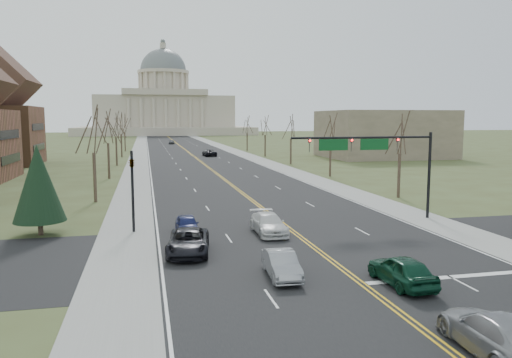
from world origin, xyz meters
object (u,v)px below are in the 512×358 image
car_far_nb (209,153)px  car_nb_inner_second (496,334)px  car_nb_inner_lead (402,270)px  signal_left (132,182)px  car_sb_outer_second (187,224)px  car_far_sb (172,142)px  car_sb_inner_lead (282,264)px  car_sb_outer_lead (188,242)px  signal_mast (374,150)px  car_sb_inner_second (269,224)px

car_far_nb → car_nb_inner_second: bearing=83.5°
car_nb_inner_lead → signal_left: bearing=-50.8°
car_sb_outer_second → car_far_sb: bearing=87.3°
car_sb_inner_lead → car_sb_outer_lead: car_sb_outer_lead is taller
car_sb_inner_lead → car_sb_outer_lead: (-4.39, 5.68, 0.06)m
signal_mast → car_far_sb: size_ratio=2.88×
signal_left → car_sb_outer_second: signal_left is taller
car_sb_inner_second → car_sb_outer_lead: bearing=-146.2°
car_sb_outer_lead → car_nb_inner_lead: bearing=-31.7°
car_nb_inner_second → car_sb_inner_second: car_nb_inner_second is taller
car_nb_inner_lead → car_nb_inner_second: size_ratio=0.84×
car_sb_inner_second → car_sb_outer_second: (-5.76, 1.34, -0.06)m
car_nb_inner_second → car_sb_inner_lead: car_nb_inner_second is taller
car_nb_inner_second → car_sb_inner_second: size_ratio=1.07×
car_sb_inner_lead → car_sb_inner_second: size_ratio=0.83×
car_sb_outer_second → car_nb_inner_second: bearing=-67.0°
car_nb_inner_lead → car_sb_inner_lead: car_nb_inner_lead is taller
signal_mast → car_sb_outer_second: bearing=-174.7°
car_sb_outer_lead → car_sb_inner_lead: bearing=-44.3°
car_nb_inner_second → signal_left: bearing=-56.5°
car_nb_inner_lead → car_sb_outer_lead: car_nb_inner_lead is taller
signal_mast → car_sb_outer_lead: size_ratio=2.26×
car_sb_outer_second → signal_mast: bearing=5.1°
car_sb_inner_lead → signal_left: bearing=124.9°
car_nb_inner_second → car_nb_inner_lead: bearing=-89.8°
car_nb_inner_lead → car_far_sb: car_nb_inner_lead is taller
signal_left → car_sb_outer_second: (3.80, -1.39, -3.03)m
car_nb_inner_lead → car_sb_inner_second: car_nb_inner_lead is taller
car_nb_inner_lead → car_far_nb: size_ratio=0.84×
signal_left → car_nb_inner_lead: size_ratio=1.33×
car_sb_outer_lead → car_sb_inner_second: bearing=42.0°
car_nb_inner_lead → car_far_nb: car_nb_inner_lead is taller
car_sb_inner_second → car_nb_inner_lead: bearing=-73.3°
car_sb_inner_second → car_far_sb: 131.13m
car_sb_inner_lead → car_sb_outer_second: 11.88m
signal_left → car_sb_outer_lead: bearing=-63.6°
car_sb_outer_second → car_far_sb: size_ratio=0.94×
car_sb_outer_second → car_sb_inner_second: bearing=-13.3°
signal_left → car_sb_inner_lead: bearing=-58.2°
car_nb_inner_second → car_sb_inner_lead: size_ratio=1.29×
car_sb_outer_lead → car_far_sb: bearing=95.4°
car_sb_outer_lead → car_sb_outer_second: (0.38, 5.50, -0.07)m
signal_mast → car_sb_inner_lead: bearing=-131.5°
car_nb_inner_second → car_far_nb: bearing=-87.4°
signal_mast → car_nb_inner_lead: (-5.61, -15.09, -4.98)m
signal_left → signal_mast: bearing=-0.0°
car_sb_inner_second → car_sb_outer_second: 5.92m
car_nb_inner_lead → car_sb_outer_lead: size_ratio=0.84×
car_far_sb → signal_left: bearing=-86.5°
car_sb_outer_lead → car_sb_outer_second: 5.51m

